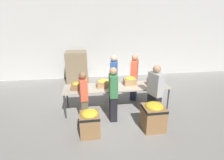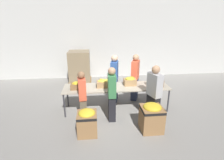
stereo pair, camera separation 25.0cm
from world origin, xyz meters
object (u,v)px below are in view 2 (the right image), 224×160
Objects in this scene: sorting_table at (116,88)px; volunteer_4 at (135,78)px; volunteer_2 at (114,79)px; pallet_stack_0 at (80,67)px; donation_bin_0 at (87,121)px; banana_box_2 at (130,81)px; donation_bin_1 at (152,116)px; banana_box_3 at (155,82)px; volunteer_1 at (82,97)px; volunteer_0 at (112,95)px; banana_box_1 at (104,83)px; volunteer_3 at (154,94)px; banana_box_0 at (77,85)px.

sorting_table is 1.04m from volunteer_4.
volunteer_2 reaches higher than pallet_stack_0.
donation_bin_0 is at bearing -12.23° from volunteer_2.
banana_box_2 reaches higher than donation_bin_1.
donation_bin_0 is at bearing -135.05° from banana_box_2.
donation_bin_1 is at bearing -111.74° from banana_box_3.
volunteer_2 is (1.07, 1.23, 0.10)m from volunteer_1.
volunteer_1 is at bearing -167.68° from banana_box_3.
donation_bin_0 is (0.13, -0.67, -0.38)m from volunteer_1.
sorting_table is at bearing 54.14° from donation_bin_0.
volunteer_1 is 0.78m from donation_bin_0.
volunteer_4 is 2.65m from donation_bin_0.
sorting_table is 0.50m from banana_box_2.
volunteer_2 reaches higher than sorting_table.
banana_box_1 is at bearing 16.13° from volunteer_0.
volunteer_4 reaches higher than volunteer_3.
banana_box_1 is 0.33× the size of pallet_stack_0.
sorting_table is 1.54m from donation_bin_1.
pallet_stack_0 is at bearing 96.29° from donation_bin_0.
volunteer_0 is at bearing -29.22° from banana_box_0.
pallet_stack_0 is at bearing 132.05° from banana_box_3.
pallet_stack_0 is (-0.45, 4.08, 0.37)m from donation_bin_0.
banana_box_1 is at bearing -174.68° from banana_box_2.
volunteer_3 reaches higher than banana_box_2.
banana_box_3 is at bearing -1.04° from banana_box_0.
banana_box_2 reaches higher than donation_bin_0.
banana_box_0 is 0.90× the size of banana_box_3.
volunteer_3 is (2.20, -0.76, -0.08)m from banana_box_0.
pallet_stack_0 is (-1.38, 2.18, -0.11)m from volunteer_2.
banana_box_1 reaches higher than donation_bin_1.
banana_box_2 is 0.87× the size of banana_box_3.
banana_box_1 is 0.28× the size of volunteer_2.
banana_box_0 is 0.25× the size of volunteer_0.
volunteer_2 is (-0.45, 0.52, -0.09)m from banana_box_2.
volunteer_2 reaches higher than volunteer_0.
banana_box_1 is 2.95m from pallet_stack_0.
pallet_stack_0 reaches higher than banana_box_1.
donation_bin_0 is (-0.92, -1.28, -0.39)m from sorting_table.
volunteer_2 is (-1.24, 0.73, -0.11)m from banana_box_3.
volunteer_4 is 1.14× the size of pallet_stack_0.
banana_box_1 is 0.30× the size of volunteer_0.
volunteer_3 reaches higher than pallet_stack_0.
volunteer_2 is 2.20× the size of donation_bin_1.
banana_box_0 is at bearing 10.42° from volunteer_1.
banana_box_1 is 0.32× the size of volunteer_1.
volunteer_0 is 0.95× the size of volunteer_4.
banana_box_3 is at bearing -85.08° from volunteer_1.
volunteer_0 reaches higher than donation_bin_1.
donation_bin_0 is (-1.38, -1.38, -0.57)m from banana_box_2.
volunteer_0 is (-0.22, -0.63, 0.04)m from sorting_table.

